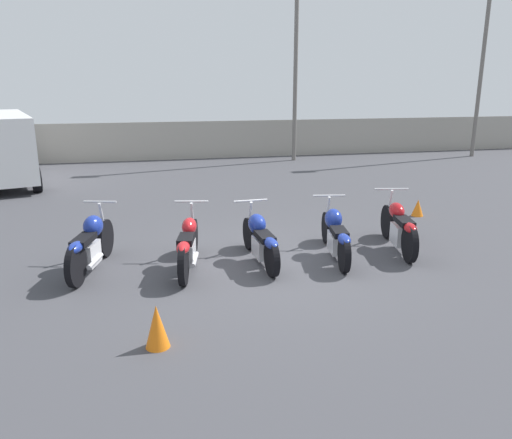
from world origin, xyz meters
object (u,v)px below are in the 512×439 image
Objects in this scene: traffic_cone_far at (157,326)px; motorcycle_slot_1 at (188,245)px; motorcycle_slot_0 at (90,244)px; light_pole_right at (296,30)px; light_pole_left at (486,28)px; motorcycle_slot_3 at (336,234)px; motorcycle_slot_4 at (399,227)px; traffic_cone_near at (418,208)px; motorcycle_slot_2 at (260,239)px.

motorcycle_slot_1 is at bearing 76.18° from traffic_cone_far.
light_pole_right is at bearing 72.57° from motorcycle_slot_0.
light_pole_right is at bearing 66.72° from traffic_cone_far.
light_pole_left is 19.34m from traffic_cone_far.
motorcycle_slot_3 reaches higher than traffic_cone_far.
motorcycle_slot_4 is at bearing -130.90° from light_pole_left.
motorcycle_slot_1 is 3.91× the size of traffic_cone_far.
traffic_cone_near is 7.71m from traffic_cone_far.
traffic_cone_far is (-1.83, -2.51, -0.16)m from motorcycle_slot_2.
motorcycle_slot_0 is 7.33m from traffic_cone_near.
motorcycle_slot_3 is 5.60× the size of traffic_cone_near.
motorcycle_slot_2 is at bearing -138.01° from light_pole_left.
light_pole_left is at bearing 55.93° from motorcycle_slot_3.
motorcycle_slot_0 is at bearing -164.43° from traffic_cone_near.
light_pole_right reaches higher than motorcycle_slot_1.
motorcycle_slot_2 is 3.12m from traffic_cone_far.
motorcycle_slot_4 is (-9.02, -10.41, -4.63)m from light_pole_left.
motorcycle_slot_1 reaches higher than traffic_cone_near.
motorcycle_slot_2 is 0.93× the size of motorcycle_slot_3.
motorcycle_slot_3 is at bearing -142.85° from traffic_cone_near.
light_pole_left is at bearing 51.39° from motorcycle_slot_1.
motorcycle_slot_1 is (1.56, -0.28, -0.04)m from motorcycle_slot_0.
light_pole_left is 15.43m from motorcycle_slot_3.
traffic_cone_far is (-13.49, -13.00, -4.81)m from light_pole_left.
motorcycle_slot_1 is at bearing -168.85° from motorcycle_slot_3.
motorcycle_slot_1 is 3.86m from motorcycle_slot_4.
light_pole_left reaches higher than motorcycle_slot_3.
motorcycle_slot_0 is 1.58m from motorcycle_slot_1.
motorcycle_slot_4 is at bearing -97.18° from light_pole_right.
motorcycle_slot_1 is at bearing -166.17° from motorcycle_slot_4.
light_pole_right is 13.56m from motorcycle_slot_0.
motorcycle_slot_4 reaches higher than traffic_cone_near.
motorcycle_slot_2 is 0.98× the size of motorcycle_slot_4.
motorcycle_slot_3 is (4.14, -0.24, -0.04)m from motorcycle_slot_0.
light_pole_right is 10.06m from traffic_cone_near.
traffic_cone_near is (2.91, 2.21, -0.23)m from motorcycle_slot_3.
traffic_cone_far is at bearing -131.62° from motorcycle_slot_3.
light_pole_left is 4.26× the size of motorcycle_slot_1.
motorcycle_slot_0 is (-6.80, -10.87, -4.42)m from light_pole_right.
traffic_cone_near is 0.73× the size of traffic_cone_far.
motorcycle_slot_0 is 1.00× the size of motorcycle_slot_2.
motorcycle_slot_2 is (2.79, -0.22, -0.04)m from motorcycle_slot_0.
traffic_cone_far reaches higher than traffic_cone_near.
traffic_cone_far is at bearing -142.38° from traffic_cone_near.
motorcycle_slot_3 is at bearing -103.48° from light_pole_right.
light_pole_right reaches higher than traffic_cone_far.
motorcycle_slot_0 is at bearing -122.06° from light_pole_right.
motorcycle_slot_0 is 0.98× the size of motorcycle_slot_4.
motorcycle_slot_0 is 3.81× the size of traffic_cone_far.
motorcycle_slot_4 is 5.16m from traffic_cone_far.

